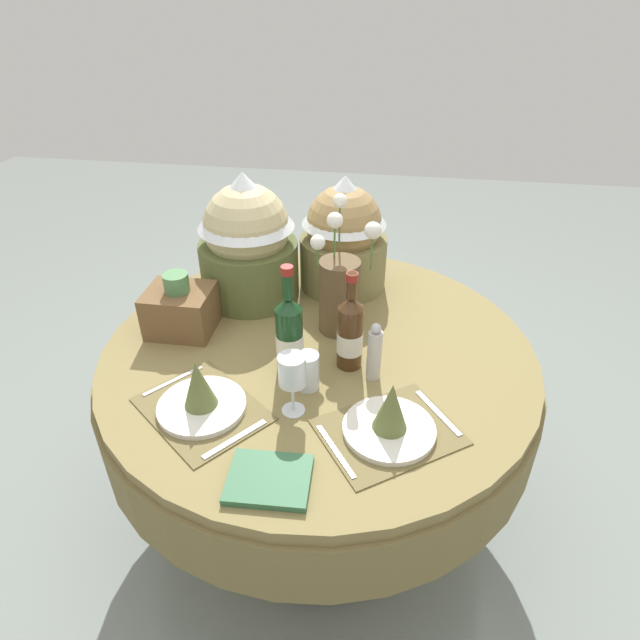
{
  "coord_description": "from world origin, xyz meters",
  "views": [
    {
      "loc": [
        0.21,
        -1.36,
        1.78
      ],
      "look_at": [
        0.0,
        0.03,
        0.84
      ],
      "focal_mm": 30.42,
      "sensor_mm": 36.0,
      "label": 1
    }
  ],
  "objects_px": {
    "flower_vase": "(340,290)",
    "tumbler_mid": "(306,371)",
    "wine_bottle_left": "(289,334)",
    "place_setting_left": "(200,396)",
    "wine_bottle_centre": "(350,332)",
    "place_setting_right": "(390,419)",
    "dining_table": "(318,384)",
    "wine_glass_left": "(292,372)",
    "book_on_table": "(269,479)",
    "pepper_mill": "(374,353)",
    "gift_tub_back_left": "(247,235)",
    "gift_tub_back_centre": "(344,231)",
    "woven_basket_side_left": "(181,309)"
  },
  "relations": [
    {
      "from": "tumbler_mid",
      "to": "gift_tub_back_centre",
      "type": "relative_size",
      "value": 0.27
    },
    {
      "from": "wine_glass_left",
      "to": "tumbler_mid",
      "type": "bearing_deg",
      "value": 79.83
    },
    {
      "from": "wine_bottle_centre",
      "to": "pepper_mill",
      "type": "distance_m",
      "value": 0.1
    },
    {
      "from": "wine_bottle_centre",
      "to": "pepper_mill",
      "type": "relative_size",
      "value": 1.67
    },
    {
      "from": "wine_bottle_left",
      "to": "wine_bottle_centre",
      "type": "relative_size",
      "value": 1.1
    },
    {
      "from": "wine_bottle_centre",
      "to": "gift_tub_back_left",
      "type": "bearing_deg",
      "value": 137.9
    },
    {
      "from": "wine_bottle_centre",
      "to": "place_setting_right",
      "type": "bearing_deg",
      "value": -63.72
    },
    {
      "from": "gift_tub_back_left",
      "to": "flower_vase",
      "type": "bearing_deg",
      "value": -26.56
    },
    {
      "from": "place_setting_left",
      "to": "wine_glass_left",
      "type": "bearing_deg",
      "value": 7.51
    },
    {
      "from": "place_setting_left",
      "to": "wine_bottle_left",
      "type": "distance_m",
      "value": 0.3
    },
    {
      "from": "wine_glass_left",
      "to": "gift_tub_back_centre",
      "type": "bearing_deg",
      "value": 85.94
    },
    {
      "from": "wine_bottle_centre",
      "to": "gift_tub_back_left",
      "type": "relative_size",
      "value": 0.68
    },
    {
      "from": "place_setting_right",
      "to": "pepper_mill",
      "type": "relative_size",
      "value": 2.28
    },
    {
      "from": "wine_bottle_left",
      "to": "woven_basket_side_left",
      "type": "xyz_separation_m",
      "value": [
        -0.39,
        0.15,
        -0.05
      ]
    },
    {
      "from": "flower_vase",
      "to": "wine_bottle_centre",
      "type": "xyz_separation_m",
      "value": [
        0.05,
        -0.19,
        -0.03
      ]
    },
    {
      "from": "wine_bottle_centre",
      "to": "wine_glass_left",
      "type": "distance_m",
      "value": 0.26
    },
    {
      "from": "wine_glass_left",
      "to": "gift_tub_back_centre",
      "type": "distance_m",
      "value": 0.72
    },
    {
      "from": "tumbler_mid",
      "to": "gift_tub_back_centre",
      "type": "distance_m",
      "value": 0.63
    },
    {
      "from": "tumbler_mid",
      "to": "woven_basket_side_left",
      "type": "height_order",
      "value": "woven_basket_side_left"
    },
    {
      "from": "flower_vase",
      "to": "tumbler_mid",
      "type": "relative_size",
      "value": 3.79
    },
    {
      "from": "dining_table",
      "to": "gift_tub_back_centre",
      "type": "height_order",
      "value": "gift_tub_back_centre"
    },
    {
      "from": "place_setting_right",
      "to": "wine_bottle_left",
      "type": "relative_size",
      "value": 1.24
    },
    {
      "from": "wine_bottle_left",
      "to": "pepper_mill",
      "type": "distance_m",
      "value": 0.25
    },
    {
      "from": "place_setting_right",
      "to": "book_on_table",
      "type": "distance_m",
      "value": 0.34
    },
    {
      "from": "pepper_mill",
      "to": "book_on_table",
      "type": "relative_size",
      "value": 0.97
    },
    {
      "from": "flower_vase",
      "to": "wine_bottle_left",
      "type": "relative_size",
      "value": 1.25
    },
    {
      "from": "wine_glass_left",
      "to": "gift_tub_back_left",
      "type": "distance_m",
      "value": 0.65
    },
    {
      "from": "place_setting_right",
      "to": "flower_vase",
      "type": "xyz_separation_m",
      "value": [
        -0.19,
        0.45,
        0.1
      ]
    },
    {
      "from": "book_on_table",
      "to": "wine_bottle_centre",
      "type": "bearing_deg",
      "value": 71.18
    },
    {
      "from": "wine_glass_left",
      "to": "gift_tub_back_centre",
      "type": "height_order",
      "value": "gift_tub_back_centre"
    },
    {
      "from": "flower_vase",
      "to": "pepper_mill",
      "type": "relative_size",
      "value": 2.29
    },
    {
      "from": "dining_table",
      "to": "book_on_table",
      "type": "xyz_separation_m",
      "value": [
        -0.03,
        -0.54,
        0.16
      ]
    },
    {
      "from": "wine_bottle_centre",
      "to": "book_on_table",
      "type": "xyz_separation_m",
      "value": [
        -0.14,
        -0.47,
        -0.11
      ]
    },
    {
      "from": "wine_bottle_left",
      "to": "tumbler_mid",
      "type": "bearing_deg",
      "value": -50.43
    },
    {
      "from": "pepper_mill",
      "to": "gift_tub_back_centre",
      "type": "bearing_deg",
      "value": 105.91
    },
    {
      "from": "place_setting_left",
      "to": "wine_glass_left",
      "type": "height_order",
      "value": "wine_glass_left"
    },
    {
      "from": "place_setting_left",
      "to": "tumbler_mid",
      "type": "bearing_deg",
      "value": 27.33
    },
    {
      "from": "pepper_mill",
      "to": "woven_basket_side_left",
      "type": "xyz_separation_m",
      "value": [
        -0.64,
        0.15,
        -0.01
      ]
    },
    {
      "from": "tumbler_mid",
      "to": "place_setting_left",
      "type": "bearing_deg",
      "value": -152.67
    },
    {
      "from": "gift_tub_back_left",
      "to": "woven_basket_side_left",
      "type": "bearing_deg",
      "value": -123.18
    },
    {
      "from": "dining_table",
      "to": "place_setting_right",
      "type": "distance_m",
      "value": 0.46
    },
    {
      "from": "dining_table",
      "to": "wine_glass_left",
      "type": "relative_size",
      "value": 7.59
    },
    {
      "from": "wine_bottle_left",
      "to": "gift_tub_back_centre",
      "type": "height_order",
      "value": "gift_tub_back_centre"
    },
    {
      "from": "wine_glass_left",
      "to": "gift_tub_back_left",
      "type": "xyz_separation_m",
      "value": [
        -0.27,
        0.58,
        0.1
      ]
    },
    {
      "from": "place_setting_left",
      "to": "gift_tub_back_left",
      "type": "height_order",
      "value": "gift_tub_back_left"
    },
    {
      "from": "book_on_table",
      "to": "woven_basket_side_left",
      "type": "distance_m",
      "value": 0.72
    },
    {
      "from": "gift_tub_back_left",
      "to": "gift_tub_back_centre",
      "type": "bearing_deg",
      "value": 21.77
    },
    {
      "from": "dining_table",
      "to": "flower_vase",
      "type": "xyz_separation_m",
      "value": [
        0.05,
        0.11,
        0.3
      ]
    },
    {
      "from": "pepper_mill",
      "to": "wine_glass_left",
      "type": "bearing_deg",
      "value": -139.05
    },
    {
      "from": "place_setting_right",
      "to": "gift_tub_back_centre",
      "type": "bearing_deg",
      "value": 105.52
    }
  ]
}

